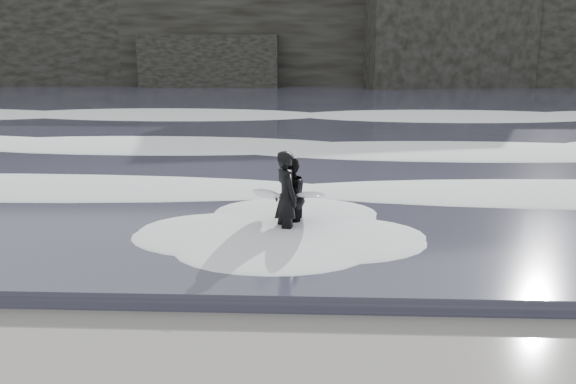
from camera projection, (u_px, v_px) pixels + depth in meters
The scene contains 7 objects.
sea at pixel (320, 108), 34.77m from camera, with size 90.00×52.00×0.30m, color #343445.
headland at pixel (320, 21), 50.09m from camera, with size 70.00×9.00×10.00m, color black.
foam_near at pixel (324, 193), 15.32m from camera, with size 60.00×3.20×0.20m, color white.
foam_mid at pixel (322, 143), 22.10m from camera, with size 60.00×4.00×0.24m, color white.
foam_far at pixel (321, 111), 30.82m from camera, with size 60.00×4.80×0.30m, color white.
surfer_left at pixel (284, 197), 12.76m from camera, with size 1.06×1.87×1.88m.
surfer_right at pixel (293, 197), 13.11m from camera, with size 1.18×2.34×1.69m.
Camera 1 is at (-0.22, -5.89, 4.11)m, focal length 40.00 mm.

